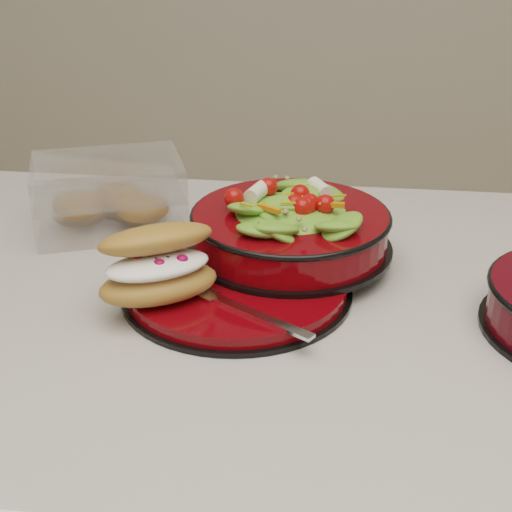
# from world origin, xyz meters

# --- Properties ---
(dinner_plate) EXTENTS (0.27, 0.27, 0.02)m
(dinner_plate) POSITION_xyz_m (0.08, -0.00, 0.91)
(dinner_plate) COLOR black
(dinner_plate) RESTS_ON island_counter
(salad_bowl) EXTENTS (0.25, 0.25, 0.10)m
(salad_bowl) POSITION_xyz_m (0.13, 0.09, 0.96)
(salad_bowl) COLOR black
(salad_bowl) RESTS_ON dinner_plate
(croissant) EXTENTS (0.15, 0.14, 0.08)m
(croissant) POSITION_xyz_m (0.00, -0.05, 0.96)
(croissant) COLOR #A86E33
(croissant) RESTS_ON dinner_plate
(fork) EXTENTS (0.15, 0.10, 0.00)m
(fork) POSITION_xyz_m (0.10, -0.07, 0.92)
(fork) COLOR silver
(fork) RESTS_ON dinner_plate
(pastry_box) EXTENTS (0.24, 0.21, 0.09)m
(pastry_box) POSITION_xyz_m (-0.12, 0.17, 0.94)
(pastry_box) COLOR white
(pastry_box) RESTS_ON island_counter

